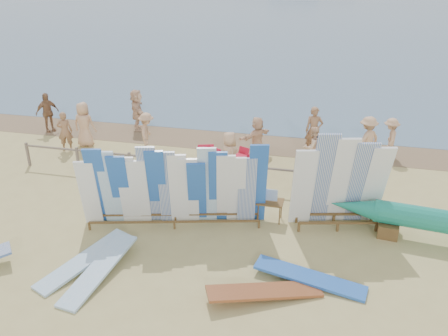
% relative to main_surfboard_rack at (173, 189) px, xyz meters
% --- Properties ---
extents(ground, '(160.00, 160.00, 0.00)m').
position_rel_main_surfboard_rack_xyz_m(ground, '(-0.54, -0.25, -1.17)').
color(ground, tan).
rests_on(ground, ground).
extents(wet_sand_strip, '(40.00, 2.60, 0.01)m').
position_rel_main_surfboard_rack_xyz_m(wet_sand_strip, '(-0.54, 6.95, -1.17)').
color(wet_sand_strip, brown).
rests_on(wet_sand_strip, ground).
extents(fence, '(12.08, 0.08, 0.90)m').
position_rel_main_surfboard_rack_xyz_m(fence, '(-0.54, 2.75, -0.54)').
color(fence, '#746357').
rests_on(fence, ground).
extents(main_surfboard_rack, '(5.21, 1.85, 2.61)m').
position_rel_main_surfboard_rack_xyz_m(main_surfboard_rack, '(0.00, 0.00, 0.00)').
color(main_surfboard_rack, brown).
rests_on(main_surfboard_rack, ground).
extents(side_surfboard_rack, '(2.70, 1.34, 3.01)m').
position_rel_main_surfboard_rack_xyz_m(side_surfboard_rack, '(4.54, 0.95, 0.19)').
color(side_surfboard_rack, brown).
rests_on(side_surfboard_rack, ground).
extents(vendor_table, '(0.77, 0.55, 1.01)m').
position_rel_main_surfboard_rack_xyz_m(vendor_table, '(2.63, 0.90, -0.83)').
color(vendor_table, brown).
rests_on(vendor_table, ground).
extents(flat_board_b, '(1.61, 2.69, 0.32)m').
position_rel_main_surfboard_rack_xyz_m(flat_board_b, '(-1.63, -2.35, -1.17)').
color(flat_board_b, '#8DB9E2').
rests_on(flat_board_b, ground).
extents(flat_board_c, '(2.69, 1.61, 0.35)m').
position_rel_main_surfboard_rack_xyz_m(flat_board_c, '(3.00, -2.53, -1.17)').
color(flat_board_c, brown).
rests_on(flat_board_c, ground).
extents(flat_board_d, '(2.76, 1.03, 0.24)m').
position_rel_main_surfboard_rack_xyz_m(flat_board_d, '(3.97, -1.72, -1.17)').
color(flat_board_d, blue).
rests_on(flat_board_d, ground).
extents(flat_board_a, '(0.96, 2.74, 0.38)m').
position_rel_main_surfboard_rack_xyz_m(flat_board_a, '(-1.07, -2.64, -1.17)').
color(flat_board_a, '#8DB9E2').
rests_on(flat_board_a, ground).
extents(beach_chair_left, '(0.79, 0.79, 0.89)m').
position_rel_main_surfboard_rack_xyz_m(beach_chair_left, '(0.10, 3.69, -0.91)').
color(beach_chair_left, red).
rests_on(beach_chair_left, ground).
extents(beach_chair_right, '(0.73, 0.75, 0.91)m').
position_rel_main_surfboard_rack_xyz_m(beach_chair_right, '(-0.06, 3.78, -0.90)').
color(beach_chair_right, red).
rests_on(beach_chair_right, ground).
extents(stroller, '(0.73, 0.84, 0.97)m').
position_rel_main_surfboard_rack_xyz_m(stroller, '(1.16, 3.68, -0.78)').
color(stroller, red).
rests_on(stroller, ground).
extents(beachgoer_9, '(0.56, 1.07, 1.58)m').
position_rel_main_surfboard_rack_xyz_m(beachgoer_9, '(6.40, 6.46, -0.38)').
color(beachgoer_9, tan).
rests_on(beachgoer_9, ground).
extents(beachgoer_8, '(0.84, 0.73, 1.57)m').
position_rel_main_surfboard_rack_xyz_m(beachgoer_8, '(3.61, 4.92, -0.38)').
color(beachgoer_8, beige).
rests_on(beachgoer_8, ground).
extents(beachgoer_6, '(0.79, 0.91, 1.70)m').
position_rel_main_surfboard_rack_xyz_m(beachgoer_6, '(0.86, 3.40, -0.32)').
color(beachgoer_6, tan).
rests_on(beachgoer_6, ground).
extents(beachgoer_5, '(1.28, 1.49, 1.61)m').
position_rel_main_surfboard_rack_xyz_m(beachgoer_5, '(1.50, 5.39, -0.36)').
color(beachgoer_5, beige).
rests_on(beachgoer_5, ground).
extents(beachgoer_7, '(0.72, 0.47, 1.85)m').
position_rel_main_surfboard_rack_xyz_m(beachgoer_7, '(3.56, 6.32, -0.24)').
color(beachgoer_7, '#8C6042').
rests_on(beachgoer_7, ground).
extents(beachgoer_extra_0, '(1.14, 1.16, 1.78)m').
position_rel_main_surfboard_rack_xyz_m(beachgoer_extra_0, '(5.52, 5.84, -0.28)').
color(beachgoer_extra_0, tan).
rests_on(beachgoer_extra_0, ground).
extents(beachgoer_0, '(0.90, 0.45, 1.82)m').
position_rel_main_surfboard_rack_xyz_m(beachgoer_0, '(-5.42, 5.01, -0.26)').
color(beachgoer_0, tan).
rests_on(beachgoer_0, ground).
extents(beachgoer_1, '(0.65, 0.50, 1.58)m').
position_rel_main_surfboard_rack_xyz_m(beachgoer_1, '(-5.95, 4.42, -0.38)').
color(beachgoer_1, '#8C6042').
rests_on(beachgoer_1, ground).
extents(beachgoer_extra_1, '(0.93, 1.08, 1.72)m').
position_rel_main_surfboard_rack_xyz_m(beachgoer_extra_1, '(-7.78, 6.16, -0.31)').
color(beachgoer_extra_1, '#8C6042').
rests_on(beachgoer_extra_1, ground).
extents(beachgoer_3, '(0.68, 1.11, 1.61)m').
position_rel_main_surfboard_rack_xyz_m(beachgoer_3, '(-2.74, 4.92, -0.36)').
color(beachgoer_3, tan).
rests_on(beachgoer_3, ground).
extents(beachgoer_11, '(1.21, 1.75, 1.81)m').
position_rel_main_surfboard_rack_xyz_m(beachgoer_11, '(-4.10, 7.25, -0.26)').
color(beachgoer_11, beige).
rests_on(beachgoer_11, ground).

